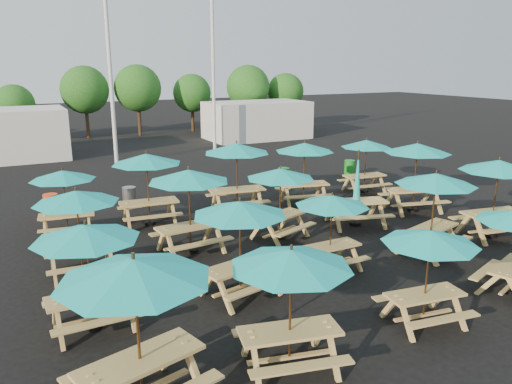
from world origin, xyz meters
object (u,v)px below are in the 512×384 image
picnic_unit_9 (332,205)px  waste_bin_3 (349,169)px  waste_bin_1 (130,198)px  picnic_unit_14 (357,195)px  waste_bin_2 (284,177)px  picnic_unit_5 (240,213)px  waste_bin_0 (51,205)px  picnic_unit_6 (189,180)px  picnic_unit_18 (417,152)px  picnic_unit_11 (237,152)px  picnic_unit_2 (76,201)px  picnic_unit_1 (86,238)px  picnic_unit_8 (430,242)px  picnic_unit_17 (498,170)px  picnic_unit_10 (280,177)px  picnic_unit_0 (134,278)px  picnic_unit_13 (436,183)px  picnic_unit_19 (366,147)px  picnic_unit_4 (291,265)px  picnic_unit_7 (147,163)px  picnic_unit_15 (305,150)px  picnic_unit_3 (63,179)px

picnic_unit_9 → waste_bin_3: bearing=48.8°
waste_bin_1 → waste_bin_3: same height
picnic_unit_14 → waste_bin_2: bearing=99.4°
picnic_unit_5 → waste_bin_0: size_ratio=3.23×
picnic_unit_6 → picnic_unit_18: size_ratio=0.87×
picnic_unit_5 → picnic_unit_11: bearing=52.7°
picnic_unit_6 → picnic_unit_18: picnic_unit_18 is taller
picnic_unit_2 → picnic_unit_6: (3.00, 0.22, 0.17)m
picnic_unit_1 → picnic_unit_8: bearing=-27.4°
picnic_unit_2 → picnic_unit_17: size_ratio=0.85×
waste_bin_0 → picnic_unit_9: bearing=-54.3°
picnic_unit_2 → picnic_unit_17: bearing=-11.5°
picnic_unit_10 → picnic_unit_2: bearing=161.1°
picnic_unit_0 → picnic_unit_13: 9.35m
picnic_unit_18 → picnic_unit_19: (0.17, 2.99, -0.26)m
picnic_unit_4 → waste_bin_1: picnic_unit_4 is taller
picnic_unit_10 → picnic_unit_17: (5.90, -2.89, 0.21)m
picnic_unit_0 → waste_bin_2: size_ratio=3.61×
picnic_unit_11 → picnic_unit_13: size_ratio=0.99×
picnic_unit_10 → picnic_unit_11: picnic_unit_11 is taller
picnic_unit_8 → waste_bin_2: (3.47, 11.72, -1.39)m
picnic_unit_2 → picnic_unit_10: picnic_unit_2 is taller
picnic_unit_19 → picnic_unit_0: bearing=-135.9°
picnic_unit_11 → picnic_unit_18: size_ratio=0.94×
picnic_unit_2 → picnic_unit_5: size_ratio=0.87×
picnic_unit_2 → picnic_unit_19: 12.28m
waste_bin_0 → picnic_unit_13: bearing=-43.4°
picnic_unit_7 → picnic_unit_15: (5.98, -0.12, -0.05)m
picnic_unit_9 → picnic_unit_14: (2.91, 2.66, -0.72)m
picnic_unit_3 → waste_bin_3: (12.98, 2.70, -1.43)m
picnic_unit_0 → picnic_unit_2: size_ratio=1.29×
picnic_unit_7 → waste_bin_2: (6.73, 2.68, -1.71)m
picnic_unit_15 → picnic_unit_19: 3.19m
picnic_unit_4 → waste_bin_0: picnic_unit_4 is taller
picnic_unit_8 → waste_bin_3: size_ratio=2.72×
waste_bin_2 → waste_bin_1: bearing=-176.6°
picnic_unit_8 → waste_bin_0: bearing=125.5°
picnic_unit_11 → picnic_unit_6: bearing=-124.5°
picnic_unit_3 → picnic_unit_17: 13.20m
picnic_unit_0 → picnic_unit_10: picnic_unit_0 is taller
picnic_unit_8 → waste_bin_1: size_ratio=2.72×
waste_bin_1 → picnic_unit_2: bearing=-114.5°
picnic_unit_19 → picnic_unit_13: bearing=-107.4°
picnic_unit_8 → waste_bin_1: picnic_unit_8 is taller
picnic_unit_2 → waste_bin_1: 6.24m
waste_bin_1 → picnic_unit_19: bearing=-12.7°
picnic_unit_13 → waste_bin_3: picnic_unit_13 is taller
picnic_unit_5 → waste_bin_2: picnic_unit_5 is taller
picnic_unit_0 → waste_bin_2: (9.31, 11.61, -1.78)m
picnic_unit_3 → picnic_unit_18: (11.57, -2.91, 0.36)m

